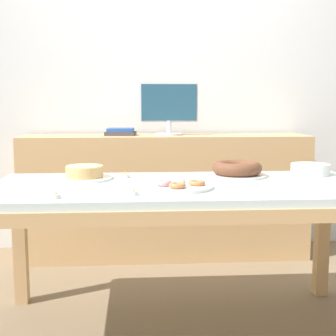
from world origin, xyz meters
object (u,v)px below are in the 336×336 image
at_px(computer_monitor, 169,109).
at_px(cake_golden_bundt, 237,169).
at_px(plate_stack, 310,169).
at_px(tealight_right_edge, 126,176).
at_px(book_stack, 121,132).
at_px(tealight_near_front, 134,193).
at_px(tealight_centre, 56,196).
at_px(pastry_platter, 178,186).
at_px(cake_chocolate_round, 85,174).

xyz_separation_m(computer_monitor, cake_golden_bundt, (0.30, -0.95, -0.31)).
distance_m(plate_stack, tealight_right_edge, 1.01).
xyz_separation_m(computer_monitor, book_stack, (-0.35, 0.00, -0.16)).
bearing_deg(cake_golden_bundt, tealight_near_front, -138.86).
height_order(cake_golden_bundt, tealight_right_edge, cake_golden_bundt).
xyz_separation_m(cake_golden_bundt, tealight_centre, (-0.87, -0.53, -0.03)).
bearing_deg(computer_monitor, tealight_right_edge, -107.45).
distance_m(tealight_near_front, tealight_right_edge, 0.48).
bearing_deg(book_stack, plate_stack, -40.53).
bearing_deg(computer_monitor, cake_golden_bundt, -72.58).
bearing_deg(pastry_platter, tealight_centre, -159.54).
xyz_separation_m(pastry_platter, plate_stack, (0.76, 0.37, 0.02)).
xyz_separation_m(pastry_platter, tealight_centre, (-0.52, -0.20, -0.00)).
bearing_deg(cake_golden_bundt, pastry_platter, -136.36).
bearing_deg(cake_golden_bundt, cake_chocolate_round, -176.90).
bearing_deg(tealight_near_front, cake_golden_bundt, 41.14).
relative_size(cake_chocolate_round, pastry_platter, 0.88).
bearing_deg(tealight_centre, cake_golden_bundt, 31.12).
bearing_deg(cake_golden_bundt, plate_stack, 5.30).
relative_size(book_stack, cake_golden_bundt, 0.74).
distance_m(book_stack, cake_chocolate_round, 1.02).
height_order(book_stack, plate_stack, book_stack).
bearing_deg(computer_monitor, tealight_centre, -111.23).
bearing_deg(tealight_near_front, plate_stack, 28.22).
xyz_separation_m(cake_chocolate_round, pastry_platter, (0.46, -0.29, -0.02)).
relative_size(plate_stack, tealight_near_front, 5.25).
height_order(book_stack, tealight_right_edge, book_stack).
height_order(pastry_platter, plate_stack, plate_stack).
xyz_separation_m(plate_stack, tealight_centre, (-1.29, -0.56, -0.02)).
height_order(tealight_right_edge, tealight_centre, same).
relative_size(book_stack, pastry_platter, 0.72).
relative_size(tealight_right_edge, tealight_centre, 1.00).
xyz_separation_m(book_stack, cake_golden_bundt, (0.65, -0.95, -0.15)).
xyz_separation_m(cake_golden_bundt, pastry_platter, (-0.35, -0.33, -0.03)).
bearing_deg(cake_golden_bundt, tealight_centre, -148.88).
bearing_deg(cake_chocolate_round, tealight_right_edge, 12.40).
bearing_deg(pastry_platter, cake_golden_bundt, 43.64).
bearing_deg(plate_stack, cake_chocolate_round, -176.15).
relative_size(computer_monitor, book_stack, 1.84).
relative_size(plate_stack, tealight_centre, 5.25).
relative_size(computer_monitor, tealight_near_front, 10.60).
xyz_separation_m(book_stack, tealight_near_front, (0.10, -1.43, -0.18)).
bearing_deg(book_stack, tealight_near_front, -86.03).
distance_m(book_stack, tealight_centre, 1.50).
bearing_deg(book_stack, computer_monitor, -0.23).
bearing_deg(cake_golden_bundt, book_stack, 124.33).
bearing_deg(book_stack, cake_chocolate_round, -98.89).
relative_size(tealight_near_front, tealight_right_edge, 1.00).
bearing_deg(tealight_near_front, tealight_centre, -171.93).
distance_m(book_stack, tealight_near_front, 1.44).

